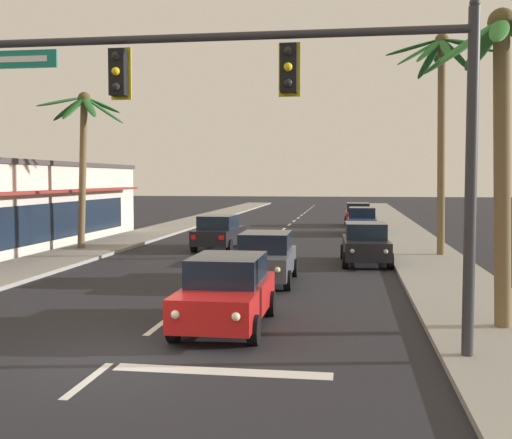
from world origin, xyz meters
TOP-DOWN VIEW (x-y plane):
  - ground_plane at (0.00, 0.00)m, footprint 220.00×220.00m
  - sidewalk_right at (7.80, 20.00)m, footprint 3.20×110.00m
  - sidewalk_left at (-7.80, 20.00)m, footprint 3.20×110.00m
  - lane_markings at (0.44, 20.29)m, footprint 4.28×89.03m
  - traffic_signal_mast at (3.40, 0.64)m, footprint 10.36×0.41m
  - sedan_lead_at_stop_bar at (1.63, 2.76)m, footprint 1.95×4.45m
  - sedan_third_in_queue at (1.69, 9.27)m, footprint 2.00×4.47m
  - sedan_oncoming_far at (-1.89, 18.84)m, footprint 2.10×4.51m
  - sedan_parked_nearest_kerb at (5.12, 14.51)m, footprint 2.07×4.50m
  - sedan_parked_mid_kerb at (5.25, 28.40)m, footprint 2.04×4.49m
  - sedan_parked_far_kerb at (5.09, 35.48)m, footprint 1.99×4.47m
  - palm_left_second at (-8.12, 17.25)m, footprint 4.00×4.26m
  - palm_right_nearest at (7.80, 3.18)m, footprint 3.61×3.69m
  - palm_right_second at (8.34, 17.05)m, footprint 4.86×4.67m

SIDE VIEW (x-z plane):
  - ground_plane at x=0.00m, z-range 0.00..0.00m
  - lane_markings at x=0.44m, z-range 0.00..0.01m
  - sidewalk_right at x=7.80m, z-range 0.00..0.14m
  - sidewalk_left at x=-7.80m, z-range 0.00..0.14m
  - sedan_lead_at_stop_bar at x=1.63m, z-range 0.01..1.69m
  - sedan_third_in_queue at x=1.69m, z-range 0.01..1.69m
  - sedan_oncoming_far at x=-1.89m, z-range 0.01..1.69m
  - sedan_parked_nearest_kerb at x=5.12m, z-range 0.01..1.69m
  - sedan_parked_mid_kerb at x=5.25m, z-range 0.01..1.69m
  - sedan_parked_far_kerb at x=5.09m, z-range 0.01..1.69m
  - traffic_signal_mast at x=3.40m, z-range 1.55..8.35m
  - palm_right_nearest at x=7.80m, z-range 1.51..8.75m
  - palm_left_second at x=-8.12m, z-range 1.77..9.35m
  - palm_right_second at x=8.34m, z-range 2.42..12.17m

